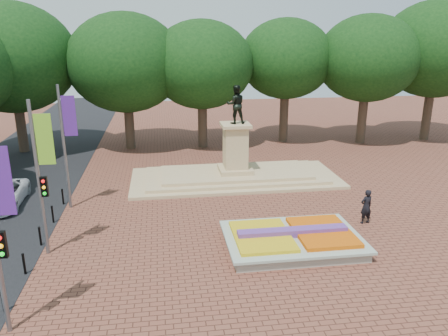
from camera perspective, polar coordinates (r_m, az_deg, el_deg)
name	(u,v)px	position (r m, az deg, el deg)	size (l,w,h in m)	color
ground	(262,230)	(22.57, 4.93, -8.01)	(90.00, 90.00, 0.00)	brown
flower_bed	(293,239)	(20.93, 8.99, -9.15)	(6.30, 4.30, 0.91)	gray
monument	(235,167)	(29.57, 1.48, 0.09)	(14.00, 6.00, 6.40)	tan
tree_row_back	(243,68)	(38.63, 2.47, 12.88)	(44.80, 8.80, 10.43)	#3D2E21
banner_poles	(39,174)	(20.09, -23.03, -0.74)	(0.88, 11.17, 7.00)	slate
bollard_row	(32,248)	(21.29, -23.74, -9.58)	(0.12, 13.12, 0.98)	black
van	(2,195)	(28.22, -27.03, -3.18)	(2.22, 4.81, 1.34)	silver
pedestrian	(366,207)	(24.01, 18.07, -4.81)	(0.68, 0.45, 1.88)	black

